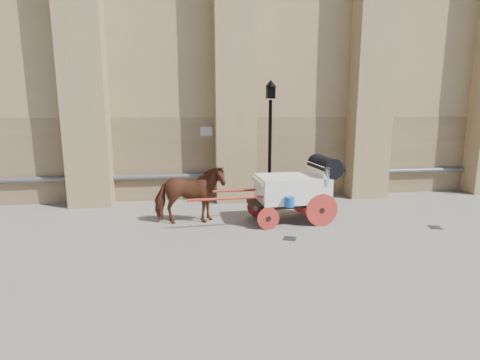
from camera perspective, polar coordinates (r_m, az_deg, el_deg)
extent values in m
plane|color=slate|center=(10.50, 7.26, -7.61)|extent=(90.00, 90.00, 0.00)
cube|color=#8C6F4E|center=(14.63, 10.75, 3.56)|extent=(44.00, 0.35, 3.00)
cylinder|color=#59595B|center=(14.47, 11.00, 1.06)|extent=(42.00, 0.18, 0.18)
cube|color=beige|center=(13.61, -5.16, 7.40)|extent=(0.42, 0.04, 0.32)
imported|color=brown|center=(10.91, -7.69, -2.26)|extent=(2.05, 0.98, 1.71)
cube|color=black|center=(11.19, 7.35, -3.38)|extent=(2.36, 1.18, 0.13)
cube|color=white|center=(11.13, 7.92, -1.25)|extent=(2.06, 1.42, 0.73)
cube|color=white|center=(11.33, 11.74, 1.00)|extent=(0.23, 1.32, 0.58)
cube|color=white|center=(10.82, 3.48, -0.10)|extent=(0.43, 1.17, 0.10)
cylinder|color=black|center=(11.38, 12.76, 2.07)|extent=(0.66, 1.34, 0.59)
cylinder|color=red|center=(10.90, 12.36, -4.49)|extent=(0.95, 0.12, 0.94)
cylinder|color=red|center=(12.07, 9.92, -2.91)|extent=(0.95, 0.12, 0.94)
cylinder|color=red|center=(10.43, 4.32, -5.86)|extent=(0.63, 0.10, 0.63)
cylinder|color=red|center=(11.64, 2.62, -4.07)|extent=(0.63, 0.10, 0.63)
cylinder|color=red|center=(10.25, -1.00, -2.80)|extent=(2.52, 0.21, 0.07)
cylinder|color=red|center=(11.15, -1.86, -1.67)|extent=(2.52, 0.21, 0.07)
cylinder|color=blue|center=(10.40, 7.56, -3.29)|extent=(0.27, 0.27, 0.27)
cylinder|color=black|center=(13.16, 4.56, 4.22)|extent=(0.12, 0.12, 3.60)
cone|color=black|center=(13.44, 4.45, -2.65)|extent=(0.36, 0.36, 0.36)
cube|color=black|center=(13.08, 4.70, 13.17)|extent=(0.28, 0.28, 0.42)
cone|color=black|center=(13.10, 4.72, 14.48)|extent=(0.40, 0.40, 0.24)
cube|color=black|center=(9.86, 7.59, -8.83)|extent=(0.42, 0.42, 0.01)
cube|color=black|center=(11.99, 27.59, -6.40)|extent=(0.40, 0.40, 0.01)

